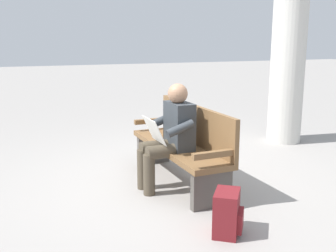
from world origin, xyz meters
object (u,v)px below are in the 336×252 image
(person_seated, at_px, (170,134))
(backpack, at_px, (227,213))
(support_pillar, at_px, (291,10))
(bench_near, at_px, (184,144))

(person_seated, bearing_deg, backpack, -179.15)
(backpack, height_order, support_pillar, support_pillar)
(bench_near, height_order, person_seated, person_seated)
(person_seated, xyz_separation_m, backpack, (-1.20, -0.08, -0.44))
(person_seated, xyz_separation_m, support_pillar, (1.32, -2.47, 1.44))
(person_seated, bearing_deg, bench_near, -60.03)
(support_pillar, bearing_deg, backpack, 136.62)
(bench_near, bearing_deg, backpack, 170.84)
(support_pillar, bearing_deg, person_seated, 118.22)
(bench_near, xyz_separation_m, backpack, (-1.35, 0.14, -0.27))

